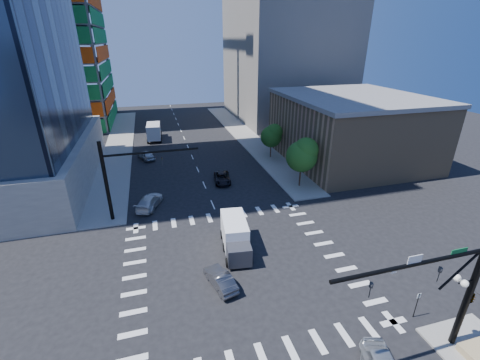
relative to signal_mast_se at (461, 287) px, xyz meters
name	(u,v)px	position (x,y,z in m)	size (l,w,h in m)	color
ground	(239,266)	(-10.60, 11.50, -5.01)	(160.00, 160.00, 0.00)	black
road_markings	(239,266)	(-10.60, 11.50, -5.00)	(20.00, 20.00, 0.01)	silver
sidewalk_ne	(245,136)	(1.90, 51.50, -4.93)	(5.00, 60.00, 0.15)	gray
sidewalk_nw	(119,146)	(-23.10, 51.50, -4.93)	(5.00, 60.00, 0.15)	gray
construction_building	(32,7)	(-38.02, 73.43, 19.60)	(25.16, 34.50, 70.60)	slate
commercial_building	(351,128)	(14.40, 33.50, 0.31)	(20.50, 22.50, 10.60)	#937855
bg_building_ne	(285,60)	(16.40, 66.50, 8.99)	(24.00, 30.00, 28.00)	slate
signal_mast_se	(461,287)	(0.00, 0.00, 0.00)	(10.51, 2.48, 9.00)	black
signal_mast_nw	(120,173)	(-20.60, 23.00, 0.49)	(10.20, 0.40, 9.00)	black
tree_south	(303,154)	(2.03, 25.40, -0.32)	(4.16, 4.16, 6.82)	#382316
tree_north	(272,135)	(2.33, 37.40, -1.02)	(3.54, 3.52, 5.78)	#382316
no_parking_sign	(417,302)	(0.10, 2.50, -3.63)	(0.30, 0.06, 2.20)	black
car_nb_far	(222,178)	(-7.94, 29.85, -4.37)	(2.11, 4.58, 1.27)	black
car_sb_near	(149,201)	(-18.01, 25.04, -4.27)	(2.07, 5.10, 1.48)	silver
car_sb_mid	(146,155)	(-18.15, 42.54, -4.26)	(1.76, 4.37, 1.49)	#B0B4B8
car_sb_cross	(220,279)	(-12.75, 9.51, -4.35)	(1.39, 3.98, 1.31)	#48484D
box_truck_near	(236,239)	(-10.31, 13.71, -3.70)	(3.05, 5.86, 2.94)	black
box_truck_far	(154,132)	(-16.39, 54.21, -3.52)	(3.12, 6.57, 3.37)	black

